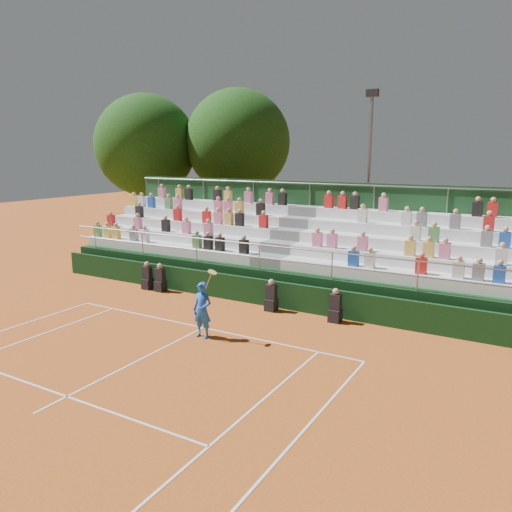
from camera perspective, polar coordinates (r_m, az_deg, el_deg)
The scene contains 8 objects.
ground at distance 16.75m, azimuth -6.05°, elevation -8.17°, with size 90.00×90.00×0.00m, color #B5551E.
courtside_wall at distance 19.14m, azimuth -0.45°, elevation -3.97°, with size 20.00×0.15×1.00m, color black.
line_officials at distance 19.35m, azimuth -3.96°, elevation -3.90°, with size 8.84×0.40×1.19m.
grandstand at distance 21.78m, azimuth 3.85°, elevation -0.50°, with size 20.00×5.20×4.40m.
tennis_player at distance 15.65m, azimuth -6.14°, elevation -6.16°, with size 0.86×0.43×2.22m.
tree_west at distance 33.46m, azimuth -12.46°, elevation 12.21°, with size 6.48×6.48×9.37m.
tree_east at distance 32.42m, azimuth -2.11°, elevation 12.86°, with size 6.63×6.63×9.66m.
floodlight_mast at distance 25.96m, azimuth 12.80°, elevation 10.02°, with size 0.60×0.25×8.70m.
Camera 1 is at (9.34, -12.69, 5.68)m, focal length 35.00 mm.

